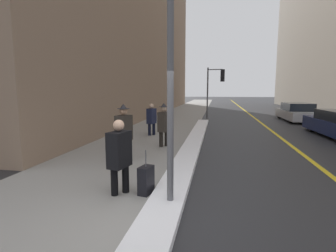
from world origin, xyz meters
name	(u,v)px	position (x,y,z in m)	size (l,w,h in m)	color
ground_plane	(147,221)	(0.00, 0.00, 0.00)	(160.00, 160.00, 0.00)	#232326
sidewalk_slab	(174,119)	(-2.00, 15.00, 0.01)	(4.00, 80.00, 0.01)	gray
road_centre_stripe	(259,121)	(4.00, 15.00, 0.00)	(0.16, 80.00, 0.00)	gold
snow_bank_curb	(194,143)	(0.20, 6.37, 0.07)	(0.67, 15.35, 0.14)	white
building_facade_left	(129,19)	(-7.00, 20.00, 8.59)	(6.00, 36.00, 17.19)	#846B56
lamp_post	(170,61)	(0.28, 0.59, 2.67)	(0.28, 0.28, 4.40)	#515156
traffic_light_near	(217,82)	(1.02, 16.42, 2.78)	(1.31, 0.33, 3.84)	#515156
pedestrian_in_glasses	(119,153)	(-0.86, 1.00, 0.88)	(0.41, 0.57, 1.58)	black
pedestrian_in_fedora	(124,130)	(-1.69, 3.56, 0.96)	(0.43, 0.60, 1.75)	black
pedestrian_trailing	(164,123)	(-0.88, 5.70, 0.92)	(0.42, 0.57, 1.68)	black
pedestrian_with_shoulder_bag	(152,118)	(-1.96, 8.10, 0.85)	(0.40, 0.73, 1.53)	black
parked_car_silver	(297,112)	(6.65, 15.89, 0.59)	(1.88, 4.70, 1.26)	#B2B2B7
rolling_suitcase	(146,180)	(-0.32, 1.10, 0.30)	(0.30, 0.40, 0.95)	black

